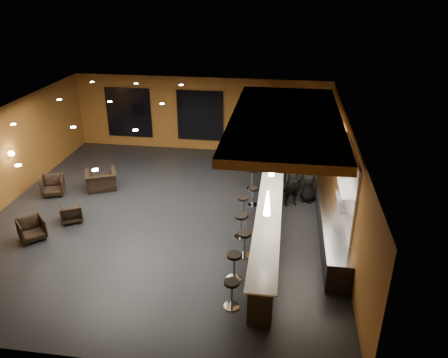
# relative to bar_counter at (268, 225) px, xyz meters

# --- Properties ---
(floor) EXTENTS (12.00, 13.00, 0.10)m
(floor) POSITION_rel_bar_counter_xyz_m (-3.65, 1.00, -0.55)
(floor) COLOR black
(floor) RESTS_ON ground
(ceiling) EXTENTS (12.00, 13.00, 0.10)m
(ceiling) POSITION_rel_bar_counter_xyz_m (-3.65, 1.00, 3.05)
(ceiling) COLOR black
(wall_back) EXTENTS (12.00, 0.10, 3.50)m
(wall_back) POSITION_rel_bar_counter_xyz_m (-3.65, 7.55, 1.25)
(wall_back) COLOR brown
(wall_back) RESTS_ON floor
(wall_front) EXTENTS (12.00, 0.10, 3.50)m
(wall_front) POSITION_rel_bar_counter_xyz_m (-3.65, -5.55, 1.25)
(wall_front) COLOR brown
(wall_front) RESTS_ON floor
(wall_right) EXTENTS (0.10, 13.00, 3.50)m
(wall_right) POSITION_rel_bar_counter_xyz_m (2.40, 1.00, 1.25)
(wall_right) COLOR brown
(wall_right) RESTS_ON floor
(wood_soffit) EXTENTS (3.60, 8.00, 0.28)m
(wood_soffit) POSITION_rel_bar_counter_xyz_m (0.35, 2.00, 2.86)
(wood_soffit) COLOR #A96F31
(wood_soffit) RESTS_ON ceiling
(window_left) EXTENTS (2.20, 0.06, 2.40)m
(window_left) POSITION_rel_bar_counter_xyz_m (-7.15, 7.44, 1.20)
(window_left) COLOR black
(window_left) RESTS_ON wall_back
(window_center) EXTENTS (2.20, 0.06, 2.40)m
(window_center) POSITION_rel_bar_counter_xyz_m (-3.65, 7.44, 1.20)
(window_center) COLOR black
(window_center) RESTS_ON wall_back
(window_right) EXTENTS (2.20, 0.06, 2.40)m
(window_right) POSITION_rel_bar_counter_xyz_m (-0.65, 7.44, 1.20)
(window_right) COLOR black
(window_right) RESTS_ON wall_back
(tile_backsplash) EXTENTS (0.06, 3.20, 2.40)m
(tile_backsplash) POSITION_rel_bar_counter_xyz_m (2.31, 0.00, 1.50)
(tile_backsplash) COLOR white
(tile_backsplash) RESTS_ON wall_right
(bar_counter) EXTENTS (0.60, 8.00, 1.00)m
(bar_counter) POSITION_rel_bar_counter_xyz_m (0.00, 0.00, 0.00)
(bar_counter) COLOR black
(bar_counter) RESTS_ON floor
(bar_top) EXTENTS (0.78, 8.10, 0.05)m
(bar_top) POSITION_rel_bar_counter_xyz_m (0.00, 0.00, 0.52)
(bar_top) COLOR white
(bar_top) RESTS_ON bar_counter
(prep_counter) EXTENTS (0.70, 6.00, 0.86)m
(prep_counter) POSITION_rel_bar_counter_xyz_m (2.00, 0.50, -0.07)
(prep_counter) COLOR black
(prep_counter) RESTS_ON floor
(prep_top) EXTENTS (0.72, 6.00, 0.03)m
(prep_top) POSITION_rel_bar_counter_xyz_m (2.00, 0.50, 0.39)
(prep_top) COLOR silver
(prep_top) RESTS_ON prep_counter
(wall_shelf_lower) EXTENTS (0.30, 1.50, 0.03)m
(wall_shelf_lower) POSITION_rel_bar_counter_xyz_m (2.17, -0.20, 1.10)
(wall_shelf_lower) COLOR silver
(wall_shelf_lower) RESTS_ON wall_right
(wall_shelf_upper) EXTENTS (0.30, 1.50, 0.03)m
(wall_shelf_upper) POSITION_rel_bar_counter_xyz_m (2.17, -0.20, 1.55)
(wall_shelf_upper) COLOR silver
(wall_shelf_upper) RESTS_ON wall_right
(column) EXTENTS (0.60, 0.60, 3.50)m
(column) POSITION_rel_bar_counter_xyz_m (0.00, 4.60, 1.25)
(column) COLOR olive
(column) RESTS_ON floor
(wall_sconce) EXTENTS (0.22, 0.22, 0.22)m
(wall_sconce) POSITION_rel_bar_counter_xyz_m (-9.53, 1.50, 1.30)
(wall_sconce) COLOR #FFE5B2
(wall_sconce) RESTS_ON wall_left
(pendant_0) EXTENTS (0.20, 0.20, 0.70)m
(pendant_0) POSITION_rel_bar_counter_xyz_m (0.00, -2.00, 1.85)
(pendant_0) COLOR white
(pendant_0) RESTS_ON wood_soffit
(pendant_1) EXTENTS (0.20, 0.20, 0.70)m
(pendant_1) POSITION_rel_bar_counter_xyz_m (0.00, 0.50, 1.85)
(pendant_1) COLOR white
(pendant_1) RESTS_ON wood_soffit
(pendant_2) EXTENTS (0.20, 0.20, 0.70)m
(pendant_2) POSITION_rel_bar_counter_xyz_m (0.00, 3.00, 1.85)
(pendant_2) COLOR white
(pendant_2) RESTS_ON wood_soffit
(staff_a) EXTENTS (0.79, 0.67, 1.85)m
(staff_a) POSITION_rel_bar_counter_xyz_m (0.74, 2.39, 0.42)
(staff_a) COLOR black
(staff_a) RESTS_ON floor
(staff_b) EXTENTS (0.87, 0.68, 1.78)m
(staff_b) POSITION_rel_bar_counter_xyz_m (1.28, 3.62, 0.39)
(staff_b) COLOR black
(staff_b) RESTS_ON floor
(staff_c) EXTENTS (0.88, 0.70, 1.56)m
(staff_c) POSITION_rel_bar_counter_xyz_m (1.33, 2.79, 0.28)
(staff_c) COLOR black
(staff_c) RESTS_ON floor
(armchair_a) EXTENTS (1.09, 1.09, 0.71)m
(armchair_a) POSITION_rel_bar_counter_xyz_m (-7.50, -1.12, -0.14)
(armchair_a) COLOR black
(armchair_a) RESTS_ON floor
(armchair_b) EXTENTS (0.97, 0.98, 0.66)m
(armchair_b) POSITION_rel_bar_counter_xyz_m (-6.77, 0.13, -0.17)
(armchair_b) COLOR black
(armchair_b) RESTS_ON floor
(armchair_c) EXTENTS (1.05, 1.07, 0.75)m
(armchair_c) POSITION_rel_bar_counter_xyz_m (-8.38, 1.92, -0.12)
(armchair_c) COLOR black
(armchair_c) RESTS_ON floor
(armchair_d) EXTENTS (1.49, 1.42, 0.76)m
(armchair_d) POSITION_rel_bar_counter_xyz_m (-6.72, 2.62, -0.12)
(armchair_d) COLOR black
(armchair_d) RESTS_ON floor
(bar_stool_0) EXTENTS (0.41, 0.41, 0.81)m
(bar_stool_0) POSITION_rel_bar_counter_xyz_m (-0.75, -3.38, 0.02)
(bar_stool_0) COLOR silver
(bar_stool_0) RESTS_ON floor
(bar_stool_1) EXTENTS (0.43, 0.43, 0.85)m
(bar_stool_1) POSITION_rel_bar_counter_xyz_m (-0.82, -2.27, 0.04)
(bar_stool_1) COLOR silver
(bar_stool_1) RESTS_ON floor
(bar_stool_2) EXTENTS (0.41, 0.41, 0.80)m
(bar_stool_2) POSITION_rel_bar_counter_xyz_m (-0.67, -1.08, 0.01)
(bar_stool_2) COLOR silver
(bar_stool_2) RESTS_ON floor
(bar_stool_3) EXTENTS (0.41, 0.41, 0.81)m
(bar_stool_3) POSITION_rel_bar_counter_xyz_m (-0.87, -0.08, 0.02)
(bar_stool_3) COLOR silver
(bar_stool_3) RESTS_ON floor
(bar_stool_4) EXTENTS (0.39, 0.39, 0.78)m
(bar_stool_4) POSITION_rel_bar_counter_xyz_m (-0.95, 1.23, -0.00)
(bar_stool_4) COLOR silver
(bar_stool_4) RESTS_ON floor
(bar_stool_5) EXTENTS (0.36, 0.36, 0.72)m
(bar_stool_5) POSITION_rel_bar_counter_xyz_m (-0.67, 2.13, -0.04)
(bar_stool_5) COLOR silver
(bar_stool_5) RESTS_ON floor
(bar_stool_6) EXTENTS (0.43, 0.43, 0.86)m
(bar_stool_6) POSITION_rel_bar_counter_xyz_m (-0.81, 3.47, 0.05)
(bar_stool_6) COLOR silver
(bar_stool_6) RESTS_ON floor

